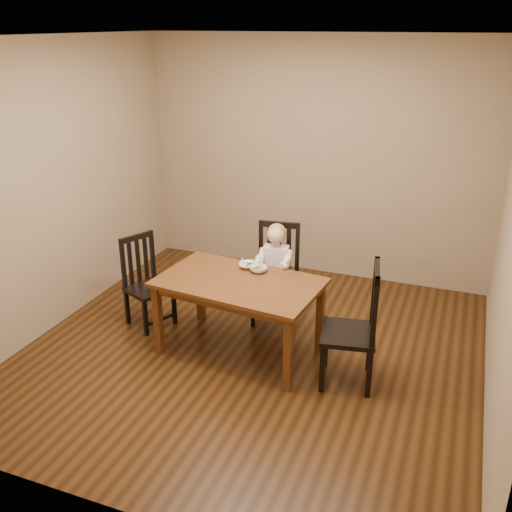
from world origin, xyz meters
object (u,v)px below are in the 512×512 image
at_px(chair_child, 276,275).
at_px(chair_left, 146,283).
at_px(dining_table, 239,289).
at_px(toddler, 276,264).
at_px(chair_right, 355,328).
at_px(bowl_peas, 248,265).
at_px(bowl_veg, 258,269).

distance_m(chair_child, chair_left, 1.28).
relative_size(dining_table, chair_left, 1.64).
relative_size(chair_left, toddler, 1.67).
bearing_deg(chair_right, bowl_peas, 59.32).
distance_m(dining_table, toddler, 0.67).
xyz_separation_m(chair_child, bowl_peas, (-0.13, -0.41, 0.25)).
distance_m(bowl_peas, bowl_veg, 0.13).
relative_size(chair_right, bowl_veg, 6.57).
distance_m(chair_left, bowl_veg, 1.19).
bearing_deg(bowl_veg, chair_left, -176.25).
xyz_separation_m(chair_left, bowl_peas, (1.03, 0.13, 0.29)).
bearing_deg(bowl_veg, toddler, 87.24).
bearing_deg(chair_left, bowl_veg, 118.62).
bearing_deg(dining_table, chair_left, 171.09).
bearing_deg(toddler, bowl_peas, 60.86).
height_order(dining_table, chair_left, chair_left).
height_order(chair_child, bowl_peas, chair_child).
relative_size(chair_left, chair_right, 0.86).
xyz_separation_m(chair_left, bowl_veg, (1.15, 0.08, 0.29)).
bearing_deg(bowl_veg, chair_child, 88.39).
height_order(chair_child, toddler, chair_child).
height_order(toddler, bowl_veg, toddler).
height_order(chair_right, bowl_peas, chair_right).
relative_size(dining_table, bowl_veg, 9.24).
bearing_deg(chair_left, bowl_peas, 122.21).
height_order(chair_child, bowl_veg, chair_child).
distance_m(chair_right, toddler, 1.23).
bearing_deg(chair_left, chair_child, 139.97).
height_order(dining_table, chair_right, chair_right).
xyz_separation_m(toddler, bowl_peas, (-0.14, -0.36, 0.11)).
bearing_deg(chair_child, toddler, 90.00).
bearing_deg(toddler, dining_table, 72.50).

